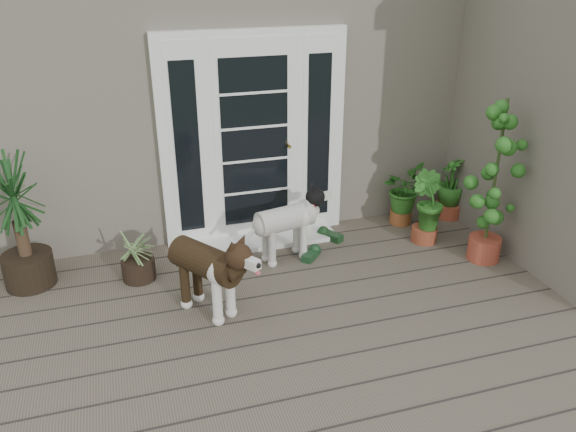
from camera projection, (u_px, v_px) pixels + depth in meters
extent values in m
cube|color=#6B5B4C|center=(352.00, 360.00, 4.43)|extent=(6.20, 4.60, 0.12)
cube|color=#665E54|center=(230.00, 67.00, 7.49)|extent=(7.40, 4.00, 3.10)
cube|color=white|center=(254.00, 139.00, 5.81)|extent=(1.90, 0.14, 2.15)
cube|color=white|center=(261.00, 240.00, 6.07)|extent=(1.60, 0.40, 0.05)
imported|color=#2A5D1A|center=(402.00, 198.00, 6.39)|extent=(0.67, 0.67, 0.61)
imported|color=#27641C|center=(426.00, 217.00, 6.00)|extent=(0.50, 0.50, 0.56)
imported|color=#1C601B|center=(450.00, 193.00, 6.56)|extent=(0.50, 0.50, 0.58)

